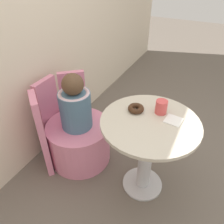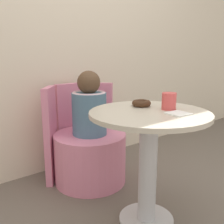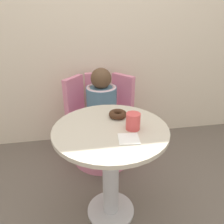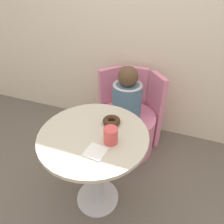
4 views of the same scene
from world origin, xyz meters
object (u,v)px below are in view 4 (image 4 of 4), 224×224
at_px(donut, 112,121).
at_px(round_table, 95,155).
at_px(tub_chair, 125,132).
at_px(cup, 111,135).
at_px(child_figure, 127,96).

bearing_deg(donut, round_table, -117.60).
distance_m(tub_chair, cup, 0.87).
distance_m(round_table, child_figure, 0.65).
height_order(child_figure, cup, child_figure).
bearing_deg(donut, cup, -71.24).
bearing_deg(donut, tub_chair, 94.63).
height_order(tub_chair, cup, cup).
xyz_separation_m(tub_chair, child_figure, (0.00, -0.00, 0.41)).
distance_m(round_table, donut, 0.26).
height_order(tub_chair, child_figure, child_figure).
relative_size(child_figure, donut, 4.21).
height_order(donut, cup, cup).
relative_size(tub_chair, child_figure, 1.15).
xyz_separation_m(tub_chair, donut, (0.04, -0.51, 0.51)).
xyz_separation_m(child_figure, cup, (0.10, -0.67, 0.13)).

